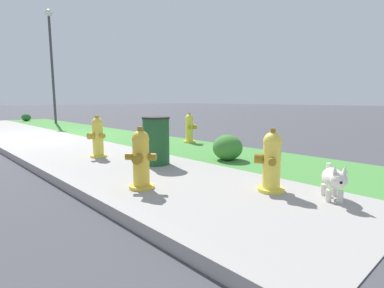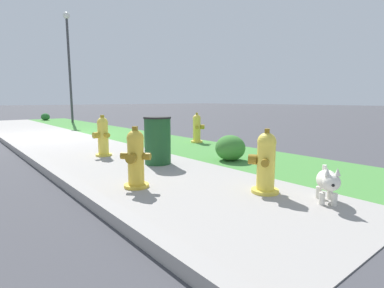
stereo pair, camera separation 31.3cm
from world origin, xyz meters
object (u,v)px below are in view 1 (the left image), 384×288
Objects in this scene: fire_hydrant_across_street at (189,128)px; shrub_bush_mid_verge at (26,117)px; shrub_bush_near_lamp at (228,147)px; fire_hydrant_at_driveway at (271,162)px; small_white_dog at (334,179)px; fire_hydrant_near_corner at (141,159)px; trash_bin at (156,141)px; fire_hydrant_by_grass_verge at (98,137)px; street_lamp at (51,50)px.

shrub_bush_mid_verge is at bearing -137.60° from fire_hydrant_across_street.
fire_hydrant_at_driveway is at bearing -34.35° from shrub_bush_near_lamp.
shrub_bush_near_lamp is at bearing 12.69° from fire_hydrant_across_street.
small_white_dog is at bearing -3.72° from shrub_bush_mid_verge.
fire_hydrant_near_corner is 1.65× the size of small_white_dog.
fire_hydrant_across_street is 2.73m from trash_bin.
fire_hydrant_near_corner reaches higher than shrub_bush_mid_verge.
fire_hydrant_across_street is at bearing -91.75° from fire_hydrant_by_grass_verge.
shrub_bush_mid_verge is (-11.65, -0.87, -0.18)m from fire_hydrant_across_street.
street_lamp is 6.29× the size of trash_bin.
trash_bin reaches higher than fire_hydrant_at_driveway.
fire_hydrant_by_grass_verge is 2.48m from shrub_bush_near_lamp.
trash_bin is 1.34m from shrub_bush_near_lamp.
fire_hydrant_across_street is 0.15× the size of street_lamp.
shrub_bush_near_lamp is (-0.45, 2.18, -0.14)m from fire_hydrant_near_corner.
fire_hydrant_near_corner is at bearing -14.13° from street_lamp.
fire_hydrant_near_corner is at bearing -9.28° from shrub_bush_mid_verge.
street_lamp is 4.08m from shrub_bush_mid_verge.
shrub_bush_near_lamp reaches higher than shrub_bush_mid_verge.
trash_bin is (10.74, -1.98, -2.94)m from street_lamp.
small_white_dog is (0.65, 0.21, -0.12)m from fire_hydrant_at_driveway.
shrub_bush_mid_verge is at bearing 52.20° from fire_hydrant_at_driveway.
fire_hydrant_at_driveway is 3.52m from fire_hydrant_by_grass_verge.
fire_hydrant_at_driveway is 1.73× the size of shrub_bush_mid_verge.
fire_hydrant_by_grass_verge reaches higher than shrub_bush_near_lamp.
fire_hydrant_by_grass_verge is 1.05× the size of fire_hydrant_across_street.
fire_hydrant_across_street is (-2.61, 3.20, -0.00)m from fire_hydrant_near_corner.
fire_hydrant_near_corner is 1.74× the size of shrub_bush_mid_verge.
shrub_bush_near_lamp is at bearing 64.64° from trash_bin.
fire_hydrant_across_street is 9.63m from street_lamp.
fire_hydrant_by_grass_verge reaches higher than fire_hydrant_across_street.
street_lamp is (-12.92, 1.88, 2.98)m from fire_hydrant_at_driveway.
fire_hydrant_at_driveway is at bearing 8.67° from fire_hydrant_across_street.
shrub_bush_near_lamp reaches higher than small_white_dog.
fire_hydrant_by_grass_verge is at bearing -14.33° from street_lamp.
small_white_dog is 1.06× the size of shrub_bush_mid_verge.
trash_bin is 1.83× the size of shrub_bush_mid_verge.
street_lamp is at bearing 169.55° from trash_bin.
fire_hydrant_at_driveway is 13.39m from street_lamp.
fire_hydrant_across_street is at bearing 154.58° from shrub_bush_near_lamp.
trash_bin is at bearing -169.51° from fire_hydrant_by_grass_verge.
shrub_bush_mid_verge is at bearing 179.38° from shrub_bush_near_lamp.
fire_hydrant_at_driveway is 1.58m from fire_hydrant_near_corner.
fire_hydrant_by_grass_verge is at bearing -161.59° from trash_bin.
trash_bin is (-1.02, 0.98, 0.04)m from fire_hydrant_near_corner.
fire_hydrant_near_corner is at bearing -43.85° from trash_bin.
shrub_bush_mid_verge is at bearing -165.79° from street_lamp.
fire_hydrant_at_driveway is at bearing -4.64° from shrub_bush_mid_verge.
shrub_bush_near_lamp is (1.87, 1.63, -0.16)m from fire_hydrant_by_grass_verge.
small_white_dog is at bearing 173.80° from fire_hydrant_near_corner.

